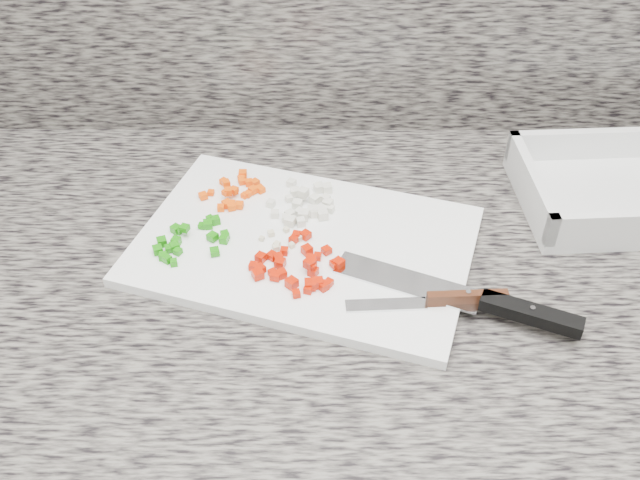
# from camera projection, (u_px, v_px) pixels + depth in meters

# --- Properties ---
(cabinet) EXTENTS (3.92, 0.62, 0.86)m
(cabinet) POSITION_uv_depth(u_px,v_px,m) (347.00, 461.00, 1.20)
(cabinet) COLOR silver
(cabinet) RESTS_ON ground
(countertop) EXTENTS (3.96, 0.64, 0.04)m
(countertop) POSITION_uv_depth(u_px,v_px,m) (355.00, 267.00, 0.91)
(countertop) COLOR #68645C
(countertop) RESTS_ON cabinet
(cutting_board) EXTENTS (0.47, 0.38, 0.01)m
(cutting_board) POSITION_uv_depth(u_px,v_px,m) (304.00, 246.00, 0.90)
(cutting_board) COLOR white
(cutting_board) RESTS_ON countertop
(carrot_pile) EXTENTS (0.09, 0.09, 0.02)m
(carrot_pile) POSITION_uv_depth(u_px,v_px,m) (237.00, 191.00, 0.96)
(carrot_pile) COLOR #F94F05
(carrot_pile) RESTS_ON cutting_board
(onion_pile) EXTENTS (0.09, 0.10, 0.02)m
(onion_pile) POSITION_uv_depth(u_px,v_px,m) (307.00, 205.00, 0.94)
(onion_pile) COLOR silver
(onion_pile) RESTS_ON cutting_board
(green_pepper_pile) EXTENTS (0.09, 0.09, 0.02)m
(green_pepper_pile) POSITION_uv_depth(u_px,v_px,m) (189.00, 239.00, 0.89)
(green_pepper_pile) COLOR #19810B
(green_pepper_pile) RESTS_ON cutting_board
(red_pepper_pile) EXTENTS (0.12, 0.12, 0.02)m
(red_pepper_pile) POSITION_uv_depth(u_px,v_px,m) (297.00, 266.00, 0.85)
(red_pepper_pile) COLOR #BD1702
(red_pepper_pile) RESTS_ON cutting_board
(garlic_pile) EXTENTS (0.06, 0.04, 0.01)m
(garlic_pile) POSITION_uv_depth(u_px,v_px,m) (284.00, 239.00, 0.89)
(garlic_pile) COLOR beige
(garlic_pile) RESTS_ON cutting_board
(chef_knife) EXTENTS (0.28, 0.14, 0.02)m
(chef_knife) POSITION_uv_depth(u_px,v_px,m) (487.00, 302.00, 0.80)
(chef_knife) COLOR silver
(chef_knife) RESTS_ON cutting_board
(paring_knife) EXTENTS (0.18, 0.02, 0.02)m
(paring_knife) POSITION_uv_depth(u_px,v_px,m) (447.00, 300.00, 0.81)
(paring_knife) COLOR silver
(paring_knife) RESTS_ON cutting_board
(tray) EXTENTS (0.29, 0.21, 0.06)m
(tray) POSITION_uv_depth(u_px,v_px,m) (624.00, 191.00, 0.96)
(tray) COLOR silver
(tray) RESTS_ON countertop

